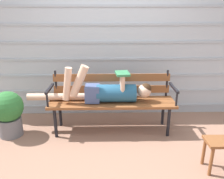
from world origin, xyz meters
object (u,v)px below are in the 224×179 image
at_px(reclining_person, 106,91).
at_px(footstool, 223,147).
at_px(park_bench, 112,97).
at_px(potted_plant, 8,112).

xyz_separation_m(reclining_person, footstool, (1.28, -0.90, -0.33)).
bearing_deg(reclining_person, park_bench, 37.38).
xyz_separation_m(footstool, potted_plant, (-2.63, 0.80, 0.08)).
bearing_deg(potted_plant, reclining_person, 4.29).
height_order(park_bench, potted_plant, park_bench).
relative_size(reclining_person, potted_plant, 2.70).
height_order(reclining_person, potted_plant, reclining_person).
bearing_deg(park_bench, reclining_person, -142.62).
relative_size(reclining_person, footstool, 4.42).
relative_size(park_bench, footstool, 4.49).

